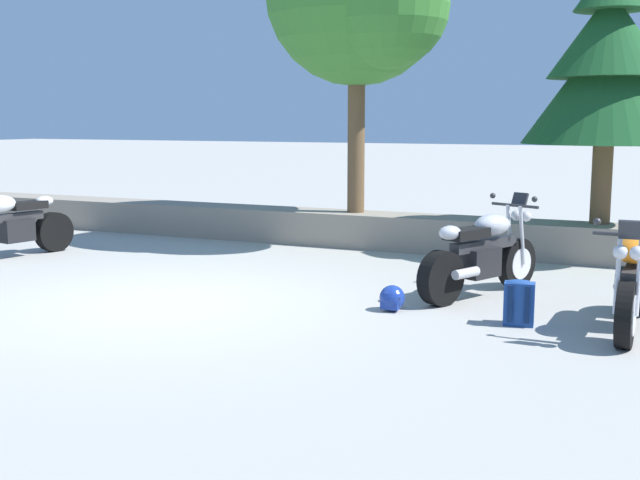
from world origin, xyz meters
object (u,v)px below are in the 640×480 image
(motorcycle_white_near_left, at_px, (11,226))
(motorcycle_orange_far_right, at_px, (633,282))
(motorcycle_silver_centre, at_px, (483,255))
(rider_helmet, at_px, (392,298))
(rider_backpack, at_px, (519,302))
(pine_tree_mid_left, at_px, (608,66))

(motorcycle_white_near_left, distance_m, motorcycle_orange_far_right, 8.77)
(motorcycle_silver_centre, height_order, rider_helmet, motorcycle_silver_centre)
(rider_backpack, xyz_separation_m, pine_tree_mid_left, (0.35, 4.29, 2.57))
(motorcycle_white_near_left, xyz_separation_m, pine_tree_mid_left, (8.06, 3.43, 2.33))
(motorcycle_white_near_left, relative_size, motorcycle_orange_far_right, 0.99)
(motorcycle_orange_far_right, distance_m, pine_tree_mid_left, 4.70)
(motorcycle_white_near_left, distance_m, motorcycle_silver_centre, 7.06)
(rider_helmet, xyz_separation_m, pine_tree_mid_left, (1.73, 4.25, 2.68))
(motorcycle_white_near_left, bearing_deg, pine_tree_mid_left, 23.03)
(motorcycle_silver_centre, bearing_deg, motorcycle_white_near_left, -177.35)
(rider_helmet, height_order, pine_tree_mid_left, pine_tree_mid_left)
(motorcycle_white_near_left, xyz_separation_m, rider_backpack, (7.71, -0.87, -0.24))
(motorcycle_silver_centre, bearing_deg, motorcycle_orange_far_right, -28.57)
(motorcycle_silver_centre, distance_m, pine_tree_mid_left, 4.01)
(motorcycle_orange_far_right, xyz_separation_m, pine_tree_mid_left, (-0.69, 4.03, 2.33))
(motorcycle_white_near_left, relative_size, pine_tree_mid_left, 0.54)
(motorcycle_silver_centre, xyz_separation_m, rider_backpack, (0.66, -1.19, -0.24))
(motorcycle_silver_centre, xyz_separation_m, pine_tree_mid_left, (1.01, 3.10, 2.33))
(pine_tree_mid_left, bearing_deg, motorcycle_white_near_left, -156.97)
(rider_backpack, height_order, pine_tree_mid_left, pine_tree_mid_left)
(rider_backpack, height_order, rider_helmet, rider_backpack)
(motorcycle_orange_far_right, height_order, pine_tree_mid_left, pine_tree_mid_left)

